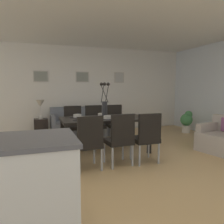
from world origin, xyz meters
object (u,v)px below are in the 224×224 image
object	(u,v)px
dining_chair_mid_right	(115,121)
framed_picture_center	(82,77)
table_lamp	(40,105)
potted_plant	(187,121)
dining_chair_far_right	(95,122)
armchair	(223,138)
dining_chair_near_right	(74,123)
sofa	(86,125)
dining_chair_near_left	(88,140)
framed_picture_right	(119,78)
bowl_near_left	(81,118)
side_table	(41,128)
bowl_near_right	(77,116)
dining_table	(105,121)
bowl_far_right	(102,115)
dining_chair_far_left	(120,137)
dining_chair_mid_left	(147,135)
centerpiece_vase	(105,104)
bowl_far_left	(108,117)
framed_picture_left	(41,76)

from	to	relation	value
dining_chair_mid_right	framed_picture_center	xyz separation A→B (m)	(-0.55, 1.43, 1.18)
table_lamp	potted_plant	distance (m)	4.28
dining_chair_far_right	armchair	xyz separation A→B (m)	(2.40, -1.68, -0.23)
dining_chair_near_right	sofa	world-z (taller)	dining_chair_near_right
dining_chair_near_left	framed_picture_center	bearing A→B (deg)	80.08
framed_picture_right	bowl_near_left	bearing A→B (deg)	-124.79
side_table	framed_picture_right	size ratio (longest dim) A/B	1.58
bowl_near_right	table_lamp	distance (m)	1.77
dining_chair_near_right	sofa	bearing A→B (deg)	61.73
dining_chair_mid_right	table_lamp	size ratio (longest dim) A/B	1.80
dining_table	sofa	size ratio (longest dim) A/B	0.92
framed_picture_center	framed_picture_right	distance (m)	1.21
dining_chair_far_right	dining_chair_near_left	bearing A→B (deg)	-107.75
dining_chair_mid_right	bowl_near_left	world-z (taller)	dining_chair_mid_right
bowl_far_right	table_lamp	distance (m)	2.05
dining_chair_far_left	dining_chair_mid_right	distance (m)	1.83
bowl_near_left	side_table	bearing A→B (deg)	109.34
dining_chair_far_left	potted_plant	world-z (taller)	dining_chair_far_left
dining_table	dining_chair_mid_left	size ratio (longest dim) A/B	1.96
dining_table	centerpiece_vase	xyz separation A→B (m)	(0.00, 0.00, 0.36)
dining_chair_far_left	bowl_near_left	bearing A→B (deg)	129.64
dining_table	dining_chair_mid_right	xyz separation A→B (m)	(0.55, 0.88, -0.15)
dining_chair_near_left	armchair	bearing A→B (deg)	1.91
dining_chair_near_right	potted_plant	xyz separation A→B (m)	(3.44, 0.17, -0.14)
dining_chair_near_left	bowl_far_left	distance (m)	0.93
dining_chair_far_left	bowl_far_right	distance (m)	1.11
table_lamp	armchair	world-z (taller)	table_lamp
bowl_far_right	framed_picture_right	bearing A→B (deg)	60.07
table_lamp	dining_chair_far_right	bearing A→B (deg)	-36.68
framed_picture_center	bowl_near_right	bearing A→B (deg)	-104.46
dining_chair_near_right	bowl_far_right	world-z (taller)	dining_chair_near_right
dining_chair_near_right	side_table	distance (m)	1.21
bowl_near_right	bowl_far_right	world-z (taller)	same
potted_plant	side_table	bearing A→B (deg)	169.76
bowl_far_right	framed_picture_center	bearing A→B (deg)	90.00
sofa	side_table	size ratio (longest dim) A/B	3.76
dining_chair_mid_left	framed_picture_left	bearing A→B (deg)	118.17
sofa	side_table	world-z (taller)	sofa
bowl_far_left	bowl_far_right	bearing A→B (deg)	90.00
armchair	dining_chair_near_left	bearing A→B (deg)	-178.09
dining_chair_far_right	framed_picture_center	distance (m)	1.84
dining_chair_mid_right	armchair	distance (m)	2.51
dining_chair_far_right	potted_plant	distance (m)	2.92
dining_chair_mid_left	bowl_far_right	size ratio (longest dim) A/B	5.41
dining_chair_near_left	table_lamp	distance (m)	2.84
dining_chair_near_left	dining_chair_mid_left	distance (m)	1.07
dining_chair_near_right	potted_plant	world-z (taller)	dining_chair_near_right
dining_table	dining_chair_near_left	bearing A→B (deg)	-121.92
bowl_near_right	dining_chair_near_right	bearing A→B (deg)	87.82
dining_table	side_table	bearing A→B (deg)	124.49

